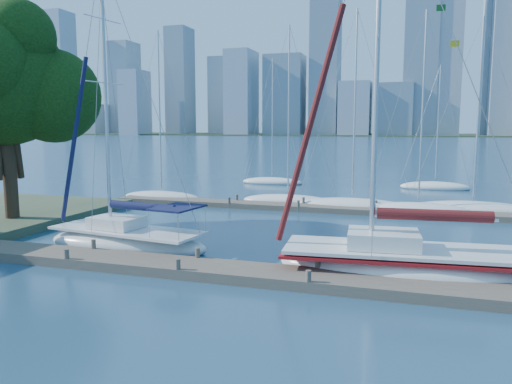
% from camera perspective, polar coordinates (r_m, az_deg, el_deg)
% --- Properties ---
extents(ground, '(700.00, 700.00, 0.00)m').
position_cam_1_polar(ground, '(20.15, -7.73, -9.14)').
color(ground, navy).
rests_on(ground, ground).
extents(near_dock, '(26.00, 2.00, 0.40)m').
position_cam_1_polar(near_dock, '(20.09, -7.74, -8.60)').
color(near_dock, '#4F453A').
rests_on(near_dock, ground).
extents(far_dock, '(30.00, 1.80, 0.36)m').
position_cam_1_polar(far_dock, '(34.47, 6.77, -1.84)').
color(far_dock, '#4F453A').
rests_on(far_dock, ground).
extents(far_shore, '(800.00, 100.00, 1.50)m').
position_cam_1_polar(far_shore, '(337.57, 16.26, 6.25)').
color(far_shore, '#38472D').
rests_on(far_shore, ground).
extents(tree, '(9.61, 8.75, 12.53)m').
position_cam_1_polar(tree, '(31.80, -26.84, 11.46)').
color(tree, '#322316').
rests_on(tree, ground).
extents(sailboat_navy, '(8.45, 3.80, 13.87)m').
position_cam_1_polar(sailboat_navy, '(24.26, -14.61, -3.74)').
color(sailboat_navy, silver).
rests_on(sailboat_navy, ground).
extents(sailboat_maroon, '(9.76, 3.96, 15.81)m').
position_cam_1_polar(sailboat_maroon, '(19.98, 16.17, -6.06)').
color(sailboat_maroon, silver).
rests_on(sailboat_maroon, ground).
extents(bg_boat_0, '(6.68, 2.65, 13.30)m').
position_cam_1_polar(bg_boat_0, '(39.97, -10.71, -0.51)').
color(bg_boat_0, silver).
rests_on(bg_boat_0, ground).
extents(bg_boat_1, '(7.12, 2.51, 13.28)m').
position_cam_1_polar(bg_boat_1, '(37.27, 3.68, -0.97)').
color(bg_boat_1, silver).
rests_on(bg_boat_1, ground).
extents(bg_boat_2, '(8.36, 4.11, 13.88)m').
position_cam_1_polar(bg_boat_2, '(35.48, 10.95, -1.50)').
color(bg_boat_2, silver).
rests_on(bg_boat_2, ground).
extents(bg_boat_3, '(6.88, 2.46, 13.44)m').
position_cam_1_polar(bg_boat_3, '(34.90, 18.04, -1.90)').
color(bg_boat_3, silver).
rests_on(bg_boat_3, ground).
extents(bg_boat_4, '(8.67, 4.81, 13.07)m').
position_cam_1_polar(bg_boat_4, '(36.24, 23.54, -1.81)').
color(bg_boat_4, silver).
rests_on(bg_boat_4, ground).
extents(bg_boat_6, '(6.38, 2.67, 12.71)m').
position_cam_1_polar(bg_boat_6, '(50.19, 1.85, 1.22)').
color(bg_boat_6, silver).
rests_on(bg_boat_6, ground).
extents(bg_boat_7, '(6.51, 3.26, 11.57)m').
position_cam_1_polar(bg_boat_7, '(48.78, 19.78, 0.60)').
color(bg_boat_7, silver).
rests_on(bg_boat_7, ground).
extents(skyline, '(503.24, 51.31, 99.11)m').
position_cam_1_polar(skyline, '(309.51, 19.28, 12.50)').
color(skyline, '#859BAC').
rests_on(skyline, ground).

